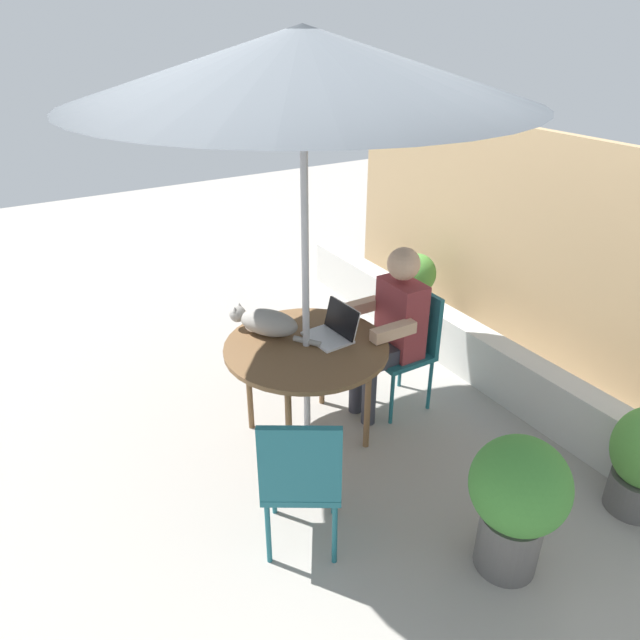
# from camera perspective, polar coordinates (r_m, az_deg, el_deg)

# --- Properties ---
(ground_plane) EXTENTS (14.00, 14.00, 0.00)m
(ground_plane) POSITION_cam_1_polar(r_m,az_deg,el_deg) (4.05, -1.24, -11.33)
(ground_plane) COLOR gray
(fence_back) EXTENTS (5.02, 0.08, 1.80)m
(fence_back) POSITION_cam_1_polar(r_m,az_deg,el_deg) (4.96, 21.98, 6.15)
(fence_back) COLOR tan
(fence_back) RESTS_ON ground
(planter_wall_low) EXTENTS (4.52, 0.20, 0.42)m
(planter_wall_low) POSITION_cam_1_polar(r_m,az_deg,el_deg) (4.72, 14.85, -3.10)
(planter_wall_low) COLOR beige
(planter_wall_low) RESTS_ON ground
(patio_table) EXTENTS (1.04, 1.04, 0.72)m
(patio_table) POSITION_cam_1_polar(r_m,az_deg,el_deg) (3.67, -1.34, -3.25)
(patio_table) COLOR brown
(patio_table) RESTS_ON ground
(patio_umbrella) EXTENTS (2.44, 2.44, 2.52)m
(patio_umbrella) POSITION_cam_1_polar(r_m,az_deg,el_deg) (3.16, -1.70, 23.80)
(patio_umbrella) COLOR #B7B7BC
(patio_umbrella) RESTS_ON ground
(chair_occupied) EXTENTS (0.40, 0.40, 0.89)m
(chair_occupied) POSITION_cam_1_polar(r_m,az_deg,el_deg) (4.16, 8.71, -1.90)
(chair_occupied) COLOR #1E606B
(chair_occupied) RESTS_ON ground
(chair_empty) EXTENTS (0.55, 0.55, 0.89)m
(chair_empty) POSITION_cam_1_polar(r_m,az_deg,el_deg) (3.00, -1.87, -14.95)
(chair_empty) COLOR #1E606B
(chair_empty) RESTS_ON ground
(person_seated) EXTENTS (0.48, 0.48, 1.23)m
(person_seated) POSITION_cam_1_polar(r_m,az_deg,el_deg) (3.99, 7.12, -0.36)
(person_seated) COLOR maroon
(person_seated) RESTS_ON ground
(laptop) EXTENTS (0.32, 0.27, 0.21)m
(laptop) POSITION_cam_1_polar(r_m,az_deg,el_deg) (3.71, 1.45, -0.80)
(laptop) COLOR silver
(laptop) RESTS_ON patio_table
(cat) EXTENTS (0.56, 0.41, 0.17)m
(cat) POSITION_cam_1_polar(r_m,az_deg,el_deg) (3.75, -5.40, -0.23)
(cat) COLOR gray
(cat) RESTS_ON patio_table
(potted_plant_near_fence) EXTENTS (0.35, 0.35, 0.60)m
(potted_plant_near_fence) POSITION_cam_1_polar(r_m,az_deg,el_deg) (5.58, 9.47, 3.84)
(potted_plant_near_fence) COLOR #595654
(potted_plant_near_fence) RESTS_ON ground
(potted_plant_corner) EXTENTS (0.49, 0.49, 0.79)m
(potted_plant_corner) POSITION_cam_1_polar(r_m,az_deg,el_deg) (3.12, 18.80, -16.25)
(potted_plant_corner) COLOR #595654
(potted_plant_corner) RESTS_ON ground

